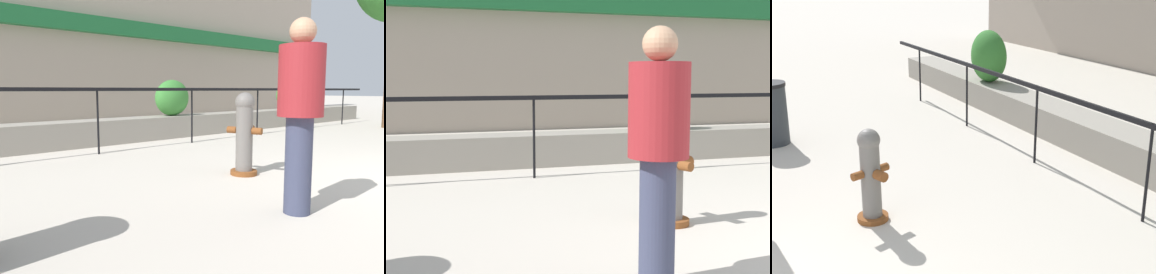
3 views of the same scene
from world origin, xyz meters
TOP-DOWN VIEW (x-y plane):
  - fence_railing_segment at (-0.00, 4.90)m, footprint 15.00×0.05m
  - hedge_bush_0 at (-5.44, 6.00)m, footprint 0.98×0.62m
  - fire_hydrant at (-1.43, 2.20)m, footprint 0.48×0.48m

SIDE VIEW (x-z plane):
  - fire_hydrant at x=-1.43m, z-range 0.01..1.09m
  - fence_railing_segment at x=0.00m, z-range 0.44..1.59m
  - hedge_bush_0 at x=-5.44m, z-range 0.50..1.54m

